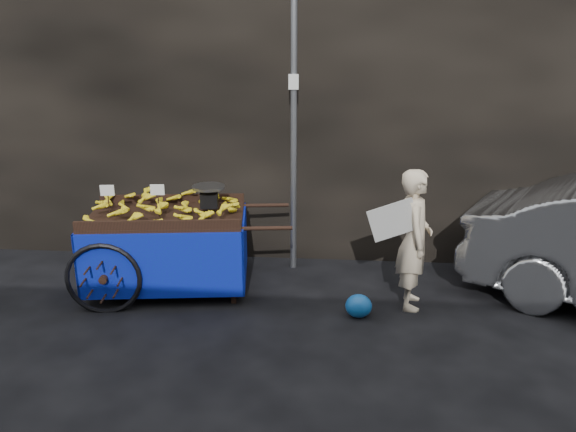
{
  "coord_description": "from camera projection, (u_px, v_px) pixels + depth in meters",
  "views": [
    {
      "loc": [
        0.8,
        -5.58,
        2.89
      ],
      "look_at": [
        0.3,
        0.5,
        0.96
      ],
      "focal_mm": 35.0,
      "sensor_mm": 36.0,
      "label": 1
    }
  ],
  "objects": [
    {
      "name": "street_pole",
      "position": [
        294.0,
        115.0,
        6.84
      ],
      "size": [
        0.12,
        0.1,
        4.0
      ],
      "color": "slate",
      "rests_on": "ground"
    },
    {
      "name": "ground",
      "position": [
        258.0,
        311.0,
        6.24
      ],
      "size": [
        80.0,
        80.0,
        0.0
      ],
      "primitive_type": "plane",
      "color": "black",
      "rests_on": "ground"
    },
    {
      "name": "vendor",
      "position": [
        414.0,
        239.0,
        6.14
      ],
      "size": [
        0.76,
        0.6,
        1.58
      ],
      "rotation": [
        0.0,
        0.0,
        1.5
      ],
      "color": "beige",
      "rests_on": "ground"
    },
    {
      "name": "plastic_bag",
      "position": [
        359.0,
        306.0,
        6.06
      ],
      "size": [
        0.29,
        0.23,
        0.26
      ],
      "primitive_type": "ellipsoid",
      "color": "#1759AC",
      "rests_on": "ground"
    },
    {
      "name": "banana_cart",
      "position": [
        162.0,
        222.0,
        6.57
      ],
      "size": [
        2.61,
        1.45,
        1.35
      ],
      "rotation": [
        0.0,
        0.0,
        0.13
      ],
      "color": "black",
      "rests_on": "ground"
    },
    {
      "name": "building_wall",
      "position": [
        307.0,
        68.0,
        7.92
      ],
      "size": [
        13.5,
        2.0,
        5.0
      ],
      "color": "black",
      "rests_on": "ground"
    }
  ]
}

